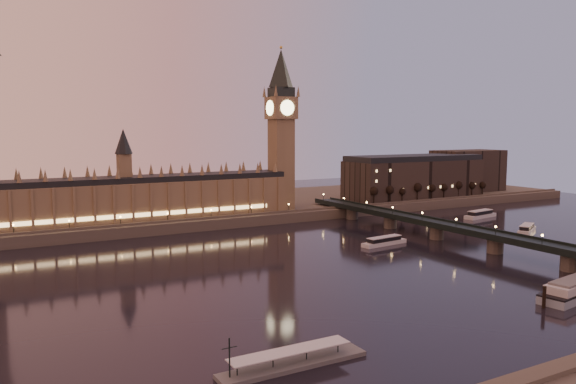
# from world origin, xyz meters

# --- Properties ---
(ground) EXTENTS (700.00, 700.00, 0.00)m
(ground) POSITION_xyz_m (0.00, 0.00, 0.00)
(ground) COLOR black
(ground) RESTS_ON ground
(far_embankment) EXTENTS (560.00, 130.00, 6.00)m
(far_embankment) POSITION_xyz_m (30.00, 165.00, 3.00)
(far_embankment) COLOR #423D35
(far_embankment) RESTS_ON ground
(palace_of_westminster) EXTENTS (180.00, 26.62, 52.00)m
(palace_of_westminster) POSITION_xyz_m (-40.12, 120.99, 21.71)
(palace_of_westminster) COLOR brown
(palace_of_westminster) RESTS_ON ground
(big_ben) EXTENTS (17.68, 17.68, 104.00)m
(big_ben) POSITION_xyz_m (53.99, 120.99, 63.95)
(big_ben) COLOR brown
(big_ben) RESTS_ON ground
(westminster_bridge) EXTENTS (13.20, 260.00, 15.30)m
(westminster_bridge) POSITION_xyz_m (91.61, 0.00, 5.52)
(westminster_bridge) COLOR black
(westminster_bridge) RESTS_ON ground
(city_block) EXTENTS (155.00, 45.00, 34.00)m
(city_block) POSITION_xyz_m (194.94, 130.93, 22.24)
(city_block) COLOR black
(city_block) RESTS_ON ground
(bare_tree_0) EXTENTS (5.51, 5.51, 11.20)m
(bare_tree_0) POSITION_xyz_m (117.95, 109.00, 14.35)
(bare_tree_0) COLOR black
(bare_tree_0) RESTS_ON ground
(bare_tree_1) EXTENTS (5.51, 5.51, 11.20)m
(bare_tree_1) POSITION_xyz_m (131.63, 109.00, 14.35)
(bare_tree_1) COLOR black
(bare_tree_1) RESTS_ON ground
(bare_tree_2) EXTENTS (5.51, 5.51, 11.20)m
(bare_tree_2) POSITION_xyz_m (145.32, 109.00, 14.35)
(bare_tree_2) COLOR black
(bare_tree_2) RESTS_ON ground
(bare_tree_3) EXTENTS (5.51, 5.51, 11.20)m
(bare_tree_3) POSITION_xyz_m (159.00, 109.00, 14.35)
(bare_tree_3) COLOR black
(bare_tree_3) RESTS_ON ground
(bare_tree_4) EXTENTS (5.51, 5.51, 11.20)m
(bare_tree_4) POSITION_xyz_m (172.69, 109.00, 14.35)
(bare_tree_4) COLOR black
(bare_tree_4) RESTS_ON ground
(bare_tree_5) EXTENTS (5.51, 5.51, 11.20)m
(bare_tree_5) POSITION_xyz_m (186.37, 109.00, 14.35)
(bare_tree_5) COLOR black
(bare_tree_5) RESTS_ON ground
(bare_tree_6) EXTENTS (5.51, 5.51, 11.20)m
(bare_tree_6) POSITION_xyz_m (200.06, 109.00, 14.35)
(bare_tree_6) COLOR black
(bare_tree_6) RESTS_ON ground
(bare_tree_7) EXTENTS (5.51, 5.51, 11.20)m
(bare_tree_7) POSITION_xyz_m (213.74, 109.00, 14.35)
(bare_tree_7) COLOR black
(bare_tree_7) RESTS_ON ground
(bare_tree_8) EXTENTS (5.51, 5.51, 11.20)m
(bare_tree_8) POSITION_xyz_m (227.43, 109.00, 14.35)
(bare_tree_8) COLOR black
(bare_tree_8) RESTS_ON ground
(cruise_boat_a) EXTENTS (26.96, 8.89, 4.23)m
(cruise_boat_a) POSITION_xyz_m (58.33, 20.85, 1.86)
(cruise_boat_a) COLOR silver
(cruise_boat_a) RESTS_ON ground
(cruise_boat_b) EXTENTS (27.88, 11.23, 5.01)m
(cruise_boat_b) POSITION_xyz_m (167.92, 58.02, 2.21)
(cruise_boat_b) COLOR silver
(cruise_boat_b) RESTS_ON ground
(cruise_boat_c) EXTENTS (22.37, 15.66, 4.43)m
(cruise_boat_c) POSITION_xyz_m (150.31, 8.89, 1.95)
(cruise_boat_c) COLOR silver
(cruise_boat_c) RESTS_ON ground
(moored_barge) EXTENTS (38.70, 14.60, 7.18)m
(moored_barge) POSITION_xyz_m (59.02, -81.13, 3.03)
(moored_barge) COLOR #879CAC
(moored_barge) RESTS_ON ground
(pontoon_pier) EXTENTS (39.44, 6.57, 10.52)m
(pontoon_pier) POSITION_xyz_m (-53.58, -82.64, 1.13)
(pontoon_pier) COLOR #595B5E
(pontoon_pier) RESTS_ON ground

